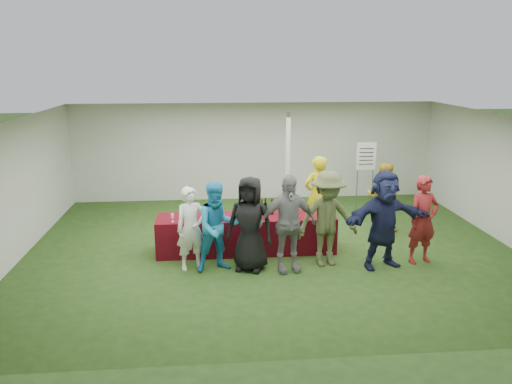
{
  "coord_description": "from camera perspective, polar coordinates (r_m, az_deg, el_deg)",
  "views": [
    {
      "loc": [
        -1.19,
        -9.67,
        3.77
      ],
      "look_at": [
        -0.33,
        -0.07,
        1.25
      ],
      "focal_mm": 35.0,
      "sensor_mm": 36.0,
      "label": 1
    }
  ],
  "objects": [
    {
      "name": "serving_table",
      "position": [
        10.21,
        -1.12,
        -4.78
      ],
      "size": [
        3.6,
        0.8,
        0.75
      ],
      "primitive_type": "cube",
      "color": "#5A0B0C",
      "rests_on": "ground"
    },
    {
      "name": "staff_pourer",
      "position": [
        11.16,
        6.99,
        -0.4
      ],
      "size": [
        0.75,
        0.6,
        1.79
      ],
      "primitive_type": "imported",
      "rotation": [
        0.0,
        0.0,
        3.44
      ],
      "color": "#CEC910",
      "rests_on": "ground"
    },
    {
      "name": "wine_list_sign",
      "position": [
        13.01,
        12.45,
        3.43
      ],
      "size": [
        0.5,
        0.03,
        1.8
      ],
      "color": "slate",
      "rests_on": "ground"
    },
    {
      "name": "wine_bottles",
      "position": [
        10.26,
        2.65,
        -1.79
      ],
      "size": [
        0.79,
        0.17,
        0.32
      ],
      "color": "black",
      "rests_on": "serving_table"
    },
    {
      "name": "customer_0",
      "position": [
        9.31,
        -7.42,
        -4.17
      ],
      "size": [
        0.67,
        0.55,
        1.57
      ],
      "primitive_type": "imported",
      "rotation": [
        0.0,
        0.0,
        0.35
      ],
      "color": "white",
      "rests_on": "ground"
    },
    {
      "name": "wine_glasses",
      "position": [
        9.8,
        -3.59,
        -2.65
      ],
      "size": [
        2.76,
        0.14,
        0.16
      ],
      "color": "silver",
      "rests_on": "serving_table"
    },
    {
      "name": "customer_4",
      "position": [
        9.46,
        8.18,
        -3.06
      ],
      "size": [
        1.28,
        0.86,
        1.83
      ],
      "primitive_type": "imported",
      "rotation": [
        0.0,
        0.0,
        0.16
      ],
      "color": "#4B552E",
      "rests_on": "ground"
    },
    {
      "name": "water_bottle",
      "position": [
        10.14,
        -1.02,
        -2.07
      ],
      "size": [
        0.07,
        0.07,
        0.23
      ],
      "color": "silver",
      "rests_on": "serving_table"
    },
    {
      "name": "tent",
      "position": [
        11.27,
        3.63,
        2.22
      ],
      "size": [
        10.0,
        10.0,
        10.0
      ],
      "color": "white",
      "rests_on": "ground"
    },
    {
      "name": "customer_5",
      "position": [
        9.58,
        14.4,
        -3.05
      ],
      "size": [
        1.81,
        0.93,
        1.87
      ],
      "primitive_type": "imported",
      "rotation": [
        0.0,
        0.0,
        0.23
      ],
      "color": "#1A1E41",
      "rests_on": "ground"
    },
    {
      "name": "staff_back",
      "position": [
        11.74,
        14.28,
        -0.53
      ],
      "size": [
        0.96,
        0.91,
        1.57
      ],
      "primitive_type": "imported",
      "rotation": [
        0.0,
        0.0,
        2.58
      ],
      "color": "gold",
      "rests_on": "ground"
    },
    {
      "name": "dump_bucket",
      "position": [
        10.09,
        8.24,
        -2.38
      ],
      "size": [
        0.24,
        0.24,
        0.18
      ],
      "primitive_type": "cylinder",
      "color": "slate",
      "rests_on": "serving_table"
    },
    {
      "name": "customer_3",
      "position": [
        9.12,
        3.63,
        -3.62
      ],
      "size": [
        1.13,
        0.62,
        1.83
      ],
      "primitive_type": "imported",
      "rotation": [
        0.0,
        0.0,
        0.17
      ],
      "color": "gray",
      "rests_on": "ground"
    },
    {
      "name": "customer_6",
      "position": [
        10.03,
        18.55,
        -3.03
      ],
      "size": [
        0.7,
        0.55,
        1.71
      ],
      "primitive_type": "imported",
      "rotation": [
        0.0,
        0.0,
        0.24
      ],
      "color": "maroon",
      "rests_on": "ground"
    },
    {
      "name": "customer_2",
      "position": [
        9.17,
        -0.71,
        -3.67
      ],
      "size": [
        1.01,
        0.84,
        1.78
      ],
      "primitive_type": "imported",
      "rotation": [
        0.0,
        0.0,
        -0.36
      ],
      "color": "black",
      "rests_on": "ground"
    },
    {
      "name": "customer_1",
      "position": [
        9.17,
        -4.41,
        -4.0
      ],
      "size": [
        0.96,
        0.83,
        1.69
      ],
      "primitive_type": "imported",
      "rotation": [
        0.0,
        0.0,
        0.26
      ],
      "color": "#2290C7",
      "rests_on": "ground"
    },
    {
      "name": "ground",
      "position": [
        10.45,
        1.78,
        -6.5
      ],
      "size": [
        60.0,
        60.0,
        0.0
      ],
      "primitive_type": "plane",
      "color": "#284719",
      "rests_on": "ground"
    },
    {
      "name": "bar_towel",
      "position": [
        10.36,
        7.82,
        -2.35
      ],
      "size": [
        0.25,
        0.18,
        0.03
      ],
      "primitive_type": "cube",
      "color": "white",
      "rests_on": "serving_table"
    }
  ]
}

